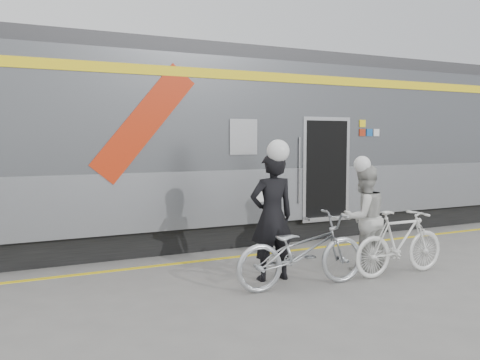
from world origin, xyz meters
TOP-DOWN VIEW (x-y plane):
  - ground at (0.00, 0.00)m, footprint 90.00×90.00m
  - train at (-0.33, 4.19)m, footprint 24.00×3.17m
  - safety_strip at (0.00, 2.15)m, footprint 24.00×0.12m
  - man at (-0.70, 0.53)m, footprint 0.76×0.53m
  - bicycle_left at (-0.50, -0.02)m, footprint 2.15×0.87m
  - woman at (1.00, 0.41)m, footprint 0.87×0.68m
  - bicycle_right at (1.30, -0.14)m, footprint 1.79×0.52m
  - helmet_man at (-0.70, 0.53)m, footprint 0.35×0.35m
  - helmet_woman at (1.00, 0.41)m, footprint 0.28×0.28m

SIDE VIEW (x-z plane):
  - ground at x=0.00m, z-range 0.00..0.00m
  - safety_strip at x=0.00m, z-range 0.00..0.01m
  - bicycle_right at x=1.30m, z-range 0.00..1.07m
  - bicycle_left at x=-0.50m, z-range 0.00..1.11m
  - woman at x=1.00m, z-range 0.00..1.77m
  - man at x=-0.70m, z-range 0.00..2.01m
  - helmet_woman at x=1.00m, z-range 1.77..2.05m
  - train at x=-0.33m, z-range 0.00..4.10m
  - helmet_man at x=-0.70m, z-range 2.01..2.36m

